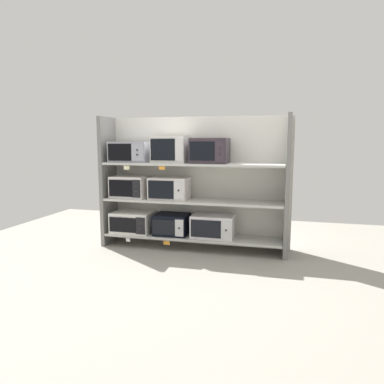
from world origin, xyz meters
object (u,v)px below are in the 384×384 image
object	(u,v)px
microwave_7	(210,151)
microwave_3	(130,187)
microwave_0	(133,222)
microwave_5	(131,152)
microwave_6	(170,149)
microwave_4	(169,188)
microwave_2	(213,226)
microwave_1	(172,224)

from	to	relation	value
microwave_7	microwave_3	bearing A→B (deg)	-179.99
microwave_0	microwave_7	distance (m)	1.43
microwave_5	microwave_7	bearing A→B (deg)	0.01
microwave_6	microwave_4	bearing A→B (deg)	-179.65
microwave_0	microwave_2	size ratio (longest dim) A/B	0.99
microwave_0	microwave_5	distance (m)	0.94
microwave_4	microwave_5	xyz separation A→B (m)	(-0.53, 0.00, 0.47)
microwave_3	microwave_2	bearing A→B (deg)	-0.00
microwave_5	microwave_6	xyz separation A→B (m)	(0.55, 0.00, 0.04)
microwave_1	microwave_2	bearing A→B (deg)	-0.02
microwave_7	microwave_4	bearing A→B (deg)	-179.96
microwave_0	microwave_6	size ratio (longest dim) A/B	1.20
microwave_1	microwave_3	xyz separation A→B (m)	(-0.58, -0.00, 0.48)
microwave_2	microwave_3	world-z (taller)	microwave_3
microwave_2	microwave_5	distance (m)	1.45
microwave_6	microwave_1	bearing A→B (deg)	1.40
microwave_1	microwave_6	size ratio (longest dim) A/B	0.99
microwave_0	microwave_3	xyz separation A→B (m)	(-0.03, -0.00, 0.48)
microwave_0	microwave_5	size ratio (longest dim) A/B	1.03
microwave_0	microwave_3	bearing A→B (deg)	-179.58
microwave_2	microwave_3	bearing A→B (deg)	180.00
microwave_0	microwave_3	size ratio (longest dim) A/B	1.15
microwave_1	microwave_3	bearing A→B (deg)	-179.99
microwave_4	microwave_7	bearing A→B (deg)	0.04
microwave_3	microwave_7	size ratio (longest dim) A/B	1.02
microwave_1	microwave_6	xyz separation A→B (m)	(-0.01, -0.00, 0.98)
microwave_1	microwave_4	xyz separation A→B (m)	(-0.03, -0.00, 0.48)
microwave_0	microwave_5	world-z (taller)	microwave_5
microwave_7	microwave_0	bearing A→B (deg)	179.99
microwave_3	microwave_5	bearing A→B (deg)	-0.26
microwave_6	microwave_7	size ratio (longest dim) A/B	0.98
microwave_3	microwave_7	distance (m)	1.19
microwave_2	microwave_7	distance (m)	0.96
microwave_3	microwave_4	xyz separation A→B (m)	(0.55, -0.00, -0.00)
microwave_4	microwave_5	bearing A→B (deg)	179.99
microwave_3	microwave_4	world-z (taller)	microwave_3
microwave_0	microwave_6	xyz separation A→B (m)	(0.54, -0.00, 0.98)
microwave_1	microwave_3	distance (m)	0.76
microwave_1	microwave_2	distance (m)	0.55
microwave_3	microwave_6	xyz separation A→B (m)	(0.57, -0.00, 0.50)
microwave_2	microwave_4	bearing A→B (deg)	-179.98
microwave_1	microwave_5	size ratio (longest dim) A/B	0.85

